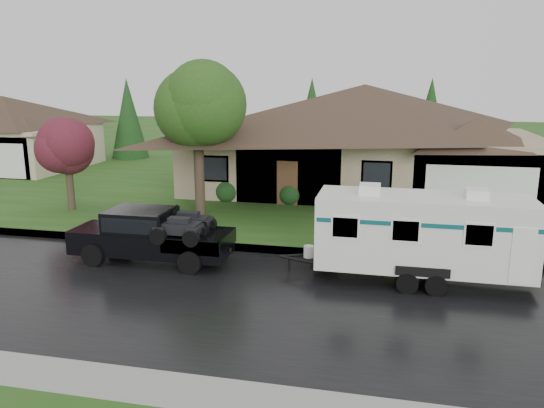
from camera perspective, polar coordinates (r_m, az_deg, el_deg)
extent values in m
plane|color=#214D18|center=(16.73, 0.02, -7.63)|extent=(140.00, 140.00, 0.00)
cube|color=black|center=(14.93, -1.65, -10.26)|extent=(140.00, 8.00, 0.01)
cube|color=gray|center=(18.79, 1.50, -5.04)|extent=(140.00, 0.50, 0.15)
cube|color=#214D18|center=(31.03, 5.97, 2.17)|extent=(140.00, 26.00, 0.15)
cube|color=gray|center=(29.63, 9.68, 4.63)|extent=(18.00, 10.00, 3.00)
pyramid|color=#39291F|center=(29.32, 9.99, 12.58)|extent=(19.44, 10.80, 2.60)
cube|color=gray|center=(26.96, 20.88, 2.80)|extent=(5.76, 4.00, 2.70)
cube|color=tan|center=(40.51, -26.59, 5.53)|extent=(10.00, 8.00, 2.80)
pyramid|color=#39291F|center=(40.28, -27.09, 10.32)|extent=(10.80, 8.64, 2.00)
cube|color=tan|center=(37.12, -24.85, 4.92)|extent=(3.20, 4.00, 2.52)
cylinder|color=#382B1E|center=(23.44, -7.80, 2.43)|extent=(0.44, 0.44, 2.95)
sphere|color=#325D1E|center=(23.07, -8.05, 10.35)|extent=(4.08, 4.08, 4.08)
cylinder|color=#382B1E|center=(25.95, -20.85, 1.41)|extent=(0.33, 0.33, 1.80)
sphere|color=maroon|center=(25.65, -21.21, 5.72)|extent=(2.48, 2.48, 2.48)
sphere|color=#143814|center=(26.28, -4.80, 1.49)|extent=(1.00, 1.00, 1.00)
sphere|color=#143814|center=(25.55, 1.97, 1.19)|extent=(1.00, 1.00, 1.00)
sphere|color=#143814|center=(25.18, 9.04, 0.86)|extent=(1.00, 1.00, 1.00)
sphere|color=#143814|center=(25.21, 16.20, 0.51)|extent=(1.00, 1.00, 1.00)
sphere|color=#143814|center=(25.63, 23.23, 0.15)|extent=(1.00, 1.00, 1.00)
cube|color=black|center=(18.21, -12.82, -3.94)|extent=(5.29, 1.76, 0.76)
cube|color=black|center=(19.04, -18.16, -2.78)|extent=(1.41, 1.72, 0.31)
cube|color=black|center=(18.18, -13.93, -1.80)|extent=(2.12, 1.66, 0.79)
cube|color=black|center=(18.17, -13.94, -1.67)|extent=(1.94, 1.69, 0.48)
cube|color=black|center=(17.53, -7.87, -3.80)|extent=(1.94, 1.67, 0.05)
cylinder|color=black|center=(18.36, -18.67, -5.22)|extent=(0.74, 0.28, 0.74)
cylinder|color=black|center=(19.78, -16.12, -3.73)|extent=(0.74, 0.28, 0.74)
cylinder|color=black|center=(16.92, -8.83, -6.22)|extent=(0.74, 0.28, 0.74)
cylinder|color=black|center=(18.45, -6.90, -4.51)|extent=(0.74, 0.28, 0.74)
cube|color=white|center=(16.34, 15.88, -2.88)|extent=(6.17, 2.12, 2.16)
cube|color=black|center=(16.71, 15.62, -6.88)|extent=(6.52, 1.06, 0.12)
cube|color=#0B4E52|center=(16.22, 15.98, -1.26)|extent=(6.05, 2.14, 0.12)
cube|color=white|center=(16.03, 10.49, 1.60)|extent=(0.62, 0.71, 0.28)
cube|color=white|center=(16.22, 21.12, 1.06)|extent=(0.62, 0.71, 0.28)
cylinder|color=black|center=(15.73, 14.34, -8.24)|extent=(0.62, 0.21, 0.62)
cylinder|color=black|center=(17.68, 14.15, -5.82)|extent=(0.62, 0.21, 0.62)
cylinder|color=black|center=(15.78, 17.25, -8.36)|extent=(0.62, 0.21, 0.62)
cylinder|color=black|center=(17.73, 16.73, -5.93)|extent=(0.62, 0.21, 0.62)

